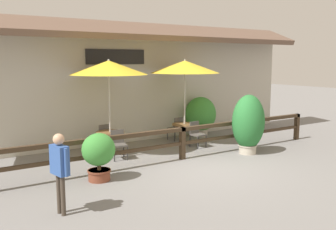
{
  "coord_description": "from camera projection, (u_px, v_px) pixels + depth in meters",
  "views": [
    {
      "loc": [
        -6.18,
        -7.7,
        2.88
      ],
      "look_at": [
        -0.13,
        1.63,
        1.25
      ],
      "focal_mm": 40.0,
      "sensor_mm": 36.0,
      "label": 1
    }
  ],
  "objects": [
    {
      "name": "chair_middle_wallside",
      "position": [
        176.0,
        127.0,
        13.55
      ],
      "size": [
        0.48,
        0.48,
        0.85
      ],
      "rotation": [
        0.0,
        0.0,
        3.31
      ],
      "color": "#514C47",
      "rests_on": "ground"
    },
    {
      "name": "potted_plant_entrance_palm",
      "position": [
        201.0,
        115.0,
        14.38
      ],
      "size": [
        1.23,
        1.11,
        1.5
      ],
      "color": "#B7AD99",
      "rests_on": "ground"
    },
    {
      "name": "building_facade",
      "position": [
        133.0,
        81.0,
        13.23
      ],
      "size": [
        14.28,
        1.49,
        4.23
      ],
      "color": "#BCB7A8",
      "rests_on": "ground"
    },
    {
      "name": "patio_umbrella_near",
      "position": [
        109.0,
        68.0,
        11.22
      ],
      "size": [
        2.35,
        2.35,
        2.92
      ],
      "color": "#B7B2A8",
      "rests_on": "ground"
    },
    {
      "name": "ground_plane",
      "position": [
        205.0,
        168.0,
        10.14
      ],
      "size": [
        60.0,
        60.0,
        0.0
      ],
      "primitive_type": "plane",
      "color": "slate"
    },
    {
      "name": "chair_near_streetside",
      "position": [
        118.0,
        143.0,
        10.99
      ],
      "size": [
        0.49,
        0.49,
        0.85
      ],
      "rotation": [
        0.0,
        0.0,
        -0.19
      ],
      "color": "#514C47",
      "rests_on": "ground"
    },
    {
      "name": "dining_table_near",
      "position": [
        110.0,
        136.0,
        11.53
      ],
      "size": [
        0.87,
        0.87,
        0.71
      ],
      "color": "brown",
      "rests_on": "ground"
    },
    {
      "name": "chair_middle_streetside",
      "position": [
        197.0,
        133.0,
        12.49
      ],
      "size": [
        0.46,
        0.46,
        0.85
      ],
      "rotation": [
        0.0,
        0.0,
        0.1
      ],
      "color": "#514C47",
      "rests_on": "ground"
    },
    {
      "name": "patio_umbrella_middle",
      "position": [
        185.0,
        67.0,
        12.67
      ],
      "size": [
        2.35,
        2.35,
        2.92
      ],
      "color": "#B7B2A8",
      "rests_on": "ground"
    },
    {
      "name": "pedestrian",
      "position": [
        60.0,
        163.0,
        6.92
      ],
      "size": [
        0.27,
        0.54,
        1.55
      ],
      "rotation": [
        0.0,
        0.0,
        -1.37
      ],
      "color": "#42382D",
      "rests_on": "ground"
    },
    {
      "name": "potted_plant_small_flowering",
      "position": [
        99.0,
        153.0,
        8.96
      ],
      "size": [
        0.81,
        0.73,
        1.17
      ],
      "color": "brown",
      "rests_on": "ground"
    },
    {
      "name": "potted_plant_corner_fern",
      "position": [
        248.0,
        123.0,
        11.55
      ],
      "size": [
        1.05,
        0.95,
        1.85
      ],
      "color": "#B7AD99",
      "rests_on": "ground"
    },
    {
      "name": "chair_near_wallside",
      "position": [
        103.0,
        135.0,
        12.09
      ],
      "size": [
        0.45,
        0.45,
        0.85
      ],
      "rotation": [
        0.0,
        0.0,
        3.23
      ],
      "color": "#514C47",
      "rests_on": "ground"
    },
    {
      "name": "patio_railing",
      "position": [
        182.0,
        136.0,
        10.91
      ],
      "size": [
        10.4,
        0.14,
        0.95
      ],
      "color": "#3D2D1E",
      "rests_on": "ground"
    },
    {
      "name": "dining_table_middle",
      "position": [
        184.0,
        128.0,
        12.97
      ],
      "size": [
        0.87,
        0.87,
        0.71
      ],
      "color": "brown",
      "rests_on": "ground"
    }
  ]
}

